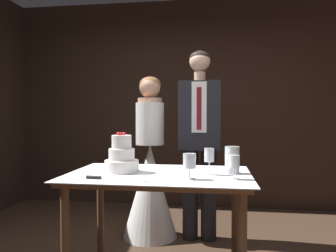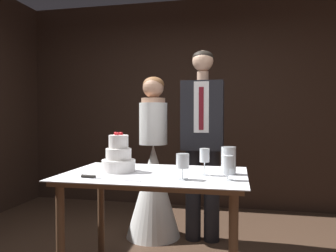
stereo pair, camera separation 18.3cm
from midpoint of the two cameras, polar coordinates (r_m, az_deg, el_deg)
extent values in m
cube|color=black|center=(4.44, 5.56, 3.89)|extent=(4.84, 0.12, 2.75)
cylinder|color=brown|center=(2.34, -16.01, -19.03)|extent=(0.06, 0.06, 0.76)
cylinder|color=brown|center=(2.90, -9.77, -14.84)|extent=(0.06, 0.06, 0.76)
cylinder|color=brown|center=(2.72, 13.43, -16.04)|extent=(0.06, 0.06, 0.76)
cube|color=brown|center=(2.35, -0.05, -8.80)|extent=(1.23, 0.77, 0.03)
cube|color=white|center=(2.35, -0.05, -8.31)|extent=(1.29, 0.83, 0.01)
cylinder|color=white|center=(2.42, -6.45, -6.88)|extent=(0.25, 0.25, 0.09)
cylinder|color=white|center=(2.41, -6.46, -4.88)|extent=(0.19, 0.19, 0.08)
cylinder|color=white|center=(2.40, -6.46, -2.74)|extent=(0.14, 0.14, 0.10)
sphere|color=red|center=(2.39, -5.97, -1.35)|extent=(0.02, 0.02, 0.02)
sphere|color=red|center=(2.42, -6.17, -1.31)|extent=(0.02, 0.02, 0.02)
sphere|color=red|center=(2.44, -7.04, -1.30)|extent=(0.02, 0.02, 0.02)
sphere|color=red|center=(2.39, -6.93, -1.36)|extent=(0.02, 0.02, 0.02)
sphere|color=red|center=(2.37, -6.55, -1.38)|extent=(0.02, 0.02, 0.02)
cube|color=silver|center=(2.12, -6.24, -9.29)|extent=(0.33, 0.06, 0.00)
cylinder|color=black|center=(2.21, -11.39, -8.61)|extent=(0.10, 0.03, 0.02)
cylinder|color=silver|center=(2.13, 5.05, -9.24)|extent=(0.08, 0.08, 0.00)
cylinder|color=silver|center=(2.12, 5.05, -8.28)|extent=(0.01, 0.01, 0.07)
cylinder|color=silver|center=(2.11, 5.06, -6.10)|extent=(0.08, 0.08, 0.09)
cylinder|color=silver|center=(2.29, 8.68, -8.43)|extent=(0.06, 0.06, 0.00)
cylinder|color=silver|center=(2.29, 8.68, -7.31)|extent=(0.01, 0.01, 0.09)
cylinder|color=silver|center=(2.27, 8.69, -5.06)|extent=(0.07, 0.07, 0.09)
cylinder|color=silver|center=(2.15, 12.79, -9.14)|extent=(0.07, 0.07, 0.00)
cylinder|color=silver|center=(2.14, 12.79, -8.14)|extent=(0.01, 0.01, 0.07)
cylinder|color=silver|center=(2.13, 12.81, -6.13)|extent=(0.07, 0.07, 0.08)
cylinder|color=silver|center=(2.35, 12.71, -5.89)|extent=(0.10, 0.10, 0.19)
cylinder|color=beige|center=(2.36, 12.70, -7.16)|extent=(0.05, 0.05, 0.09)
sphere|color=#F9CC4C|center=(2.35, 12.71, -5.84)|extent=(0.02, 0.02, 0.02)
cone|color=white|center=(3.34, -0.98, -11.17)|extent=(0.54, 0.54, 0.92)
cylinder|color=white|center=(3.25, -0.98, 0.40)|extent=(0.28, 0.28, 0.41)
cylinder|color=tan|center=(3.25, -0.98, 4.47)|extent=(0.24, 0.24, 0.05)
sphere|color=tan|center=(3.26, -0.98, 6.71)|extent=(0.21, 0.21, 0.21)
ellipsoid|color=brown|center=(3.28, -0.92, 7.23)|extent=(0.21, 0.21, 0.16)
cylinder|color=black|center=(3.28, 6.04, -11.81)|extent=(0.15, 0.15, 0.88)
cylinder|color=black|center=(3.26, 9.24, -11.87)|extent=(0.15, 0.15, 0.88)
cube|color=black|center=(3.18, 7.70, 1.80)|extent=(0.40, 0.24, 0.66)
cube|color=white|center=(3.05, 7.53, 3.29)|extent=(0.14, 0.01, 0.48)
cube|color=maroon|center=(3.05, 7.52, 3.04)|extent=(0.04, 0.01, 0.40)
cylinder|color=#DBAD8E|center=(3.20, 7.73, 8.56)|extent=(0.11, 0.11, 0.09)
sphere|color=#DBAD8E|center=(3.22, 7.74, 11.16)|extent=(0.20, 0.20, 0.20)
ellipsoid|color=black|center=(3.24, 7.75, 11.74)|extent=(0.20, 0.20, 0.13)
camera|label=1|loc=(0.09, -88.10, 0.06)|focal=35.00mm
camera|label=2|loc=(0.09, 91.90, -0.06)|focal=35.00mm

